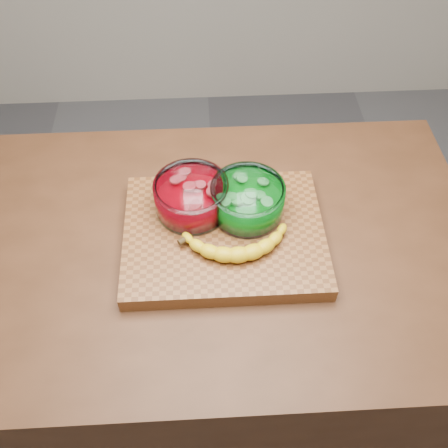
{
  "coord_description": "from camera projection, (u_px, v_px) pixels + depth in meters",
  "views": [
    {
      "loc": [
        -0.04,
        -0.69,
        1.82
      ],
      "look_at": [
        0.0,
        0.0,
        0.96
      ],
      "focal_mm": 40.0,
      "sensor_mm": 36.0,
      "label": 1
    }
  ],
  "objects": [
    {
      "name": "ground",
      "position": [
        224.0,
        387.0,
        1.85
      ],
      "size": [
        3.5,
        3.5,
        0.0
      ],
      "primitive_type": "plane",
      "color": "#56565B",
      "rests_on": "ground"
    },
    {
      "name": "counter",
      "position": [
        224.0,
        331.0,
        1.5
      ],
      "size": [
        1.2,
        0.8,
        0.9
      ],
      "primitive_type": "cube",
      "color": "#482815",
      "rests_on": "ground"
    },
    {
      "name": "cutting_board",
      "position": [
        224.0,
        235.0,
        1.13
      ],
      "size": [
        0.45,
        0.35,
        0.04
      ],
      "primitive_type": "cube",
      "color": "brown",
      "rests_on": "counter"
    },
    {
      "name": "bowl_red",
      "position": [
        192.0,
        197.0,
        1.13
      ],
      "size": [
        0.17,
        0.17,
        0.08
      ],
      "color": "white",
      "rests_on": "cutting_board"
    },
    {
      "name": "bowl_green",
      "position": [
        247.0,
        200.0,
        1.12
      ],
      "size": [
        0.17,
        0.17,
        0.08
      ],
      "color": "white",
      "rests_on": "cutting_board"
    },
    {
      "name": "banana",
      "position": [
        236.0,
        243.0,
        1.07
      ],
      "size": [
        0.27,
        0.12,
        0.04
      ],
      "primitive_type": null,
      "color": "gold",
      "rests_on": "cutting_board"
    }
  ]
}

